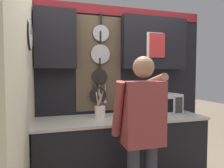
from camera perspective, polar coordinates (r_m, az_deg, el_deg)
name	(u,v)px	position (r m, az deg, el deg)	size (l,w,h in m)	color
base_cabinet_counter	(122,155)	(2.62, 2.82, -19.54)	(2.05, 0.64, 0.93)	black
back_wall_unit	(117,73)	(2.70, 1.52, 3.19)	(2.62, 0.23, 2.36)	black
side_wall	(25,105)	(1.93, -23.69, -5.39)	(0.07, 1.60, 2.36)	beige
microwave	(161,104)	(2.74, 13.69, -5.49)	(0.46, 0.35, 0.27)	silver
knife_block	(133,108)	(2.57, 6.02, -6.73)	(0.12, 0.16, 0.28)	brown
utensil_crock	(100,111)	(2.45, -3.47, -7.59)	(0.13, 0.13, 0.35)	white
person	(142,127)	(1.94, 8.58, -12.03)	(0.54, 0.64, 1.63)	#383842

